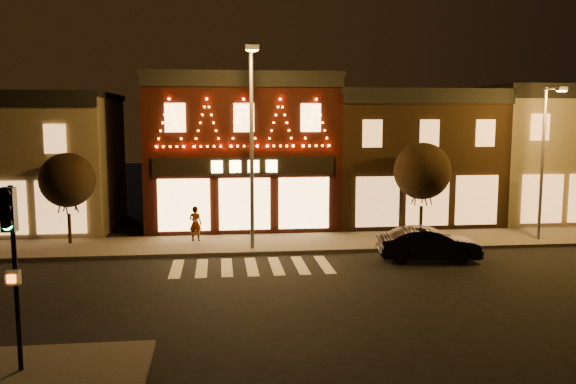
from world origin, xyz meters
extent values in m
plane|color=black|center=(0.00, 0.00, 0.00)|extent=(120.00, 120.00, 0.00)
cube|color=#47423D|center=(2.00, 8.00, 0.07)|extent=(44.00, 4.00, 0.15)
cube|color=#6B614C|center=(-13.00, 14.00, 3.50)|extent=(12.00, 8.00, 7.00)
cube|color=black|center=(0.00, 14.00, 4.00)|extent=(10.00, 8.00, 8.00)
cube|color=black|center=(0.00, 14.00, 8.15)|extent=(10.20, 8.20, 0.30)
cube|color=black|center=(0.00, 9.95, 7.75)|extent=(10.00, 0.25, 0.50)
cube|color=black|center=(0.00, 9.90, 3.60)|extent=(9.00, 0.15, 0.90)
cube|color=#FFD87F|center=(0.00, 9.80, 3.60)|extent=(3.40, 0.08, 0.60)
cube|color=black|center=(9.50, 14.00, 3.60)|extent=(9.00, 8.00, 7.20)
cube|color=black|center=(9.50, 14.00, 7.35)|extent=(9.20, 8.20, 0.30)
cube|color=black|center=(9.50, 9.95, 6.95)|extent=(9.00, 0.25, 0.50)
cube|color=#6B614C|center=(18.50, 14.00, 3.75)|extent=(9.00, 8.00, 7.50)
cube|color=black|center=(18.50, 14.00, 7.65)|extent=(9.20, 8.20, 0.30)
cylinder|color=black|center=(-5.93, -5.53, 2.32)|extent=(0.11, 0.11, 4.35)
cube|color=black|center=(-5.93, -5.74, 3.98)|extent=(0.31, 0.29, 0.99)
cylinder|color=#19FF72|center=(-5.92, -5.89, 3.65)|extent=(0.21, 0.06, 0.21)
cube|color=beige|center=(-5.93, -5.72, 2.42)|extent=(0.31, 0.21, 0.32)
cylinder|color=#59595E|center=(0.20, 6.78, 4.57)|extent=(0.18, 0.18, 8.83)
cylinder|color=#59595E|center=(0.17, 5.90, 8.87)|extent=(0.16, 1.77, 0.11)
cube|color=#59595E|center=(0.15, 5.02, 8.82)|extent=(0.56, 0.32, 0.20)
cube|color=orange|center=(0.15, 5.02, 8.70)|extent=(0.43, 0.23, 0.06)
cylinder|color=#59595E|center=(14.11, 7.17, 3.78)|extent=(0.15, 0.15, 7.27)
cylinder|color=#59595E|center=(14.06, 6.44, 7.32)|extent=(0.20, 1.46, 0.09)
cube|color=#59595E|center=(14.01, 5.72, 7.28)|extent=(0.47, 0.29, 0.16)
cube|color=orange|center=(14.01, 5.72, 7.18)|extent=(0.36, 0.21, 0.05)
cylinder|color=black|center=(-8.26, 8.88, 0.84)|extent=(0.16, 0.16, 1.39)
sphere|color=black|center=(-8.26, 8.88, 3.13)|extent=(2.54, 2.54, 2.54)
cylinder|color=black|center=(8.62, 8.39, 0.91)|extent=(0.17, 0.17, 1.52)
sphere|color=black|center=(8.62, 8.39, 3.41)|extent=(2.78, 2.78, 2.78)
imported|color=black|center=(7.48, 4.18, 0.70)|extent=(4.36, 1.86, 1.40)
imported|color=gray|center=(-2.41, 8.66, 0.99)|extent=(0.69, 0.54, 1.68)
camera|label=1|loc=(-1.27, -19.32, 6.02)|focal=36.78mm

